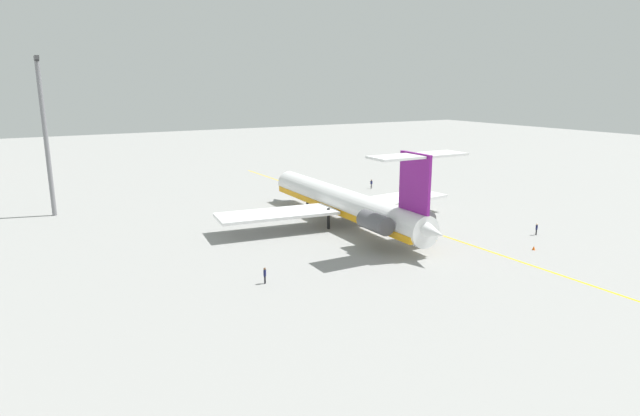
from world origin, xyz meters
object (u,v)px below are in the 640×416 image
ground_crew_near_nose (371,183)px  light_mast (45,130)px  ground_crew_portside (265,274)px  main_jetliner (347,203)px  ground_crew_near_tail (537,228)px  safety_cone_nose (338,188)px  safety_cone_wingtip (534,248)px

ground_crew_near_nose → light_mast: light_mast is taller
ground_crew_portside → light_mast: bearing=168.2°
ground_crew_near_nose → ground_crew_portside: size_ratio=1.02×
main_jetliner → ground_crew_portside: size_ratio=24.26×
main_jetliner → ground_crew_near_tail: bearing=-129.3°
ground_crew_near_nose → safety_cone_nose: bearing=-84.4°
ground_crew_near_nose → safety_cone_wingtip: size_ratio=3.29×
ground_crew_near_nose → light_mast: (6.79, 57.35, 12.43)m
ground_crew_near_tail → light_mast: (46.29, 57.44, 12.52)m
ground_crew_near_tail → ground_crew_portside: bearing=-95.9°
safety_cone_wingtip → light_mast: bearing=45.4°
ground_crew_portside → ground_crew_near_tail: bearing=54.6°
main_jetliner → ground_crew_near_nose: 30.07m
main_jetliner → safety_cone_nose: 28.06m
light_mast → safety_cone_wingtip: bearing=-134.6°
safety_cone_nose → ground_crew_near_nose: bearing=-108.3°
main_jetliner → light_mast: bearing=53.3°
ground_crew_portside → main_jetliner: bearing=94.5°
ground_crew_near_tail → safety_cone_nose: 42.25m
main_jetliner → safety_cone_wingtip: size_ratio=78.50×
safety_cone_nose → safety_cone_wingtip: bearing=-179.1°
ground_crew_near_tail → light_mast: bearing=-132.0°
main_jetliner → light_mast: light_mast is taller
ground_crew_near_nose → safety_cone_nose: size_ratio=3.29×
ground_crew_near_tail → safety_cone_wingtip: size_ratio=3.05×
ground_crew_portside → safety_cone_wingtip: (-6.32, -34.41, -0.85)m
ground_crew_near_nose → light_mast: bearing=-72.9°
ground_crew_portside → safety_cone_nose: size_ratio=3.24×
safety_cone_nose → light_mast: (4.59, 50.69, 13.31)m
ground_crew_portside → safety_cone_nose: ground_crew_portside is taller
safety_cone_nose → safety_cone_wingtip: same height
main_jetliner → safety_cone_wingtip: (-21.71, -14.17, -3.16)m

